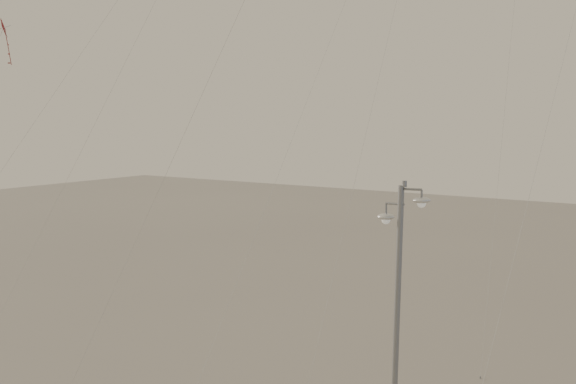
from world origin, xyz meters
The scene contains 2 objects.
street_lamp centered at (6.59, 3.03, 5.04)m, with size 1.61×0.60×9.46m.
kite_6 centered at (-11.48, 6.38, 13.02)m, with size 7.31×11.03×18.94m.
Camera 1 is at (16.96, -17.66, 11.57)m, focal length 50.00 mm.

